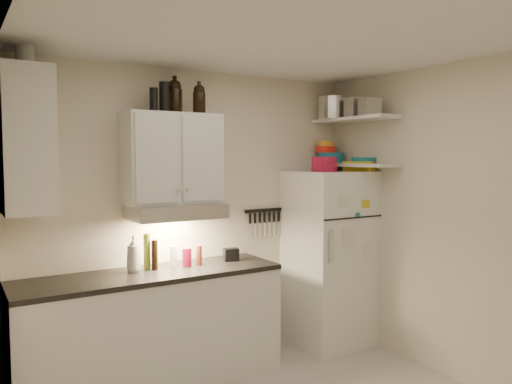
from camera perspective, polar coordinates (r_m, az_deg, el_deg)
ceiling at (r=3.29m, az=4.77°, el=17.59°), size 3.20×3.00×0.02m
back_wall at (r=4.54m, az=-6.76°, el=-2.81°), size 3.20×0.02×2.60m
left_wall at (r=2.64m, az=-25.04°, el=-8.08°), size 0.02×3.00×2.60m
right_wall at (r=4.38m, az=21.86°, el=-3.31°), size 0.02×3.00×2.60m
base_cabinet at (r=4.24m, az=-11.81°, el=-15.29°), size 2.10×0.60×0.88m
countertop at (r=4.12m, az=-11.91°, el=-9.23°), size 2.10×0.62×0.04m
upper_cabinet at (r=4.22m, az=-9.52°, el=3.80°), size 0.80×0.33×0.75m
side_cabinet at (r=3.80m, az=-24.84°, el=5.35°), size 0.33×0.55×1.00m
range_hood at (r=4.19m, az=-9.11°, el=-2.16°), size 0.76×0.46×0.12m
fridge at (r=4.98m, az=8.30°, el=-7.45°), size 0.70×0.68×1.70m
shelf_hi at (r=4.93m, az=11.28°, el=8.17°), size 0.30×0.95×0.03m
shelf_lo at (r=4.92m, az=11.21°, el=3.05°), size 0.30×0.95×0.03m
knife_strip at (r=4.85m, az=0.89°, el=-2.10°), size 0.42×0.02×0.03m
dutch_oven at (r=4.71m, az=7.80°, el=3.16°), size 0.32×0.32×0.14m
book_stack at (r=4.94m, az=11.89°, el=2.89°), size 0.32×0.35×0.09m
spice_jar at (r=4.89m, az=8.76°, el=3.00°), size 0.07×0.07×0.11m
stock_pot at (r=5.09m, az=8.81°, el=9.46°), size 0.31×0.31×0.22m
tin_a at (r=4.88m, az=11.41°, el=9.44°), size 0.20×0.19×0.18m
tin_b at (r=4.71m, az=12.86°, el=9.47°), size 0.18×0.18×0.16m
bowl_teal at (r=5.13m, az=8.54°, el=3.88°), size 0.27×0.27×0.11m
bowl_orange at (r=5.15m, az=7.98°, el=4.83°), size 0.21×0.21×0.06m
bowl_yellow at (r=5.15m, az=7.98°, el=5.48°), size 0.17×0.17×0.05m
plates at (r=4.93m, az=12.20°, el=3.55°), size 0.27×0.27×0.06m
growler_a at (r=4.33m, az=-9.27°, el=10.73°), size 0.14×0.14×0.29m
growler_b at (r=4.29m, az=-6.50°, el=10.54°), size 0.12×0.12×0.25m
thermos_a at (r=4.20m, az=-10.42°, el=10.60°), size 0.10×0.10×0.25m
thermos_b at (r=4.14m, az=-11.62°, el=10.28°), size 0.09×0.09×0.19m
side_jar at (r=3.89m, az=-24.92°, el=13.94°), size 0.16×0.16×0.17m
soap_bottle at (r=4.12m, az=-13.83°, el=-6.64°), size 0.16×0.16×0.33m
pepper_mill at (r=4.30m, az=-6.55°, el=-7.18°), size 0.06×0.06×0.17m
oil_bottle at (r=4.18m, az=-12.35°, el=-6.67°), size 0.06×0.06×0.30m
vinegar_bottle at (r=4.16m, az=-11.51°, el=-7.05°), size 0.06×0.06×0.25m
clear_bottle at (r=4.29m, az=-9.42°, el=-7.20°), size 0.07×0.07×0.17m
red_jar at (r=4.25m, az=-7.91°, el=-7.41°), size 0.10×0.10×0.16m
caddy at (r=4.45m, az=-2.86°, el=-7.15°), size 0.15×0.12×0.11m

